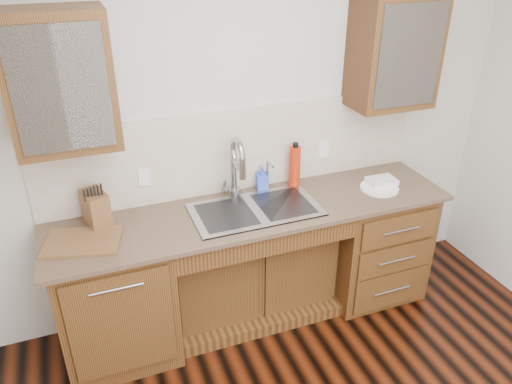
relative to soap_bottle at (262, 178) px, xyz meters
name	(u,v)px	position (x,y,z in m)	size (l,w,h in m)	color
wall_back	(235,127)	(-0.15, 0.12, 0.35)	(4.00, 0.10, 2.70)	silver
base_cabinet_left	(116,297)	(-1.10, -0.24, -0.56)	(0.70, 0.62, 0.88)	#593014
base_cabinet_center	(250,269)	(-0.15, -0.15, -0.65)	(1.20, 0.44, 0.70)	#593014
base_cabinet_right	(370,239)	(0.80, -0.24, -0.56)	(0.70, 0.62, 0.88)	#593014
countertop	(255,211)	(-0.15, -0.25, -0.10)	(2.70, 0.65, 0.03)	#84705B
backsplash	(238,150)	(-0.15, 0.06, 0.21)	(2.70, 0.02, 0.59)	beige
sink	(255,221)	(-0.15, -0.27, -0.17)	(0.84, 0.46, 0.19)	#9E9EA5
faucet	(234,170)	(-0.22, -0.04, 0.11)	(0.04, 0.04, 0.40)	#999993
filter_tap	(267,174)	(0.03, -0.03, 0.03)	(0.02, 0.02, 0.24)	#999993
upper_cabinet_left	(60,82)	(-1.20, -0.10, 0.83)	(0.55, 0.34, 0.75)	#593014
upper_cabinet_right	(394,51)	(0.90, -0.10, 0.83)	(0.55, 0.34, 0.75)	#593014
outlet_left	(144,177)	(-0.80, 0.05, 0.12)	(0.08, 0.01, 0.12)	white
outlet_right	(323,149)	(0.50, 0.05, 0.12)	(0.08, 0.01, 0.12)	white
soap_bottle	(262,178)	(0.00, 0.00, 0.00)	(0.08, 0.08, 0.17)	#425BE8
water_bottle	(295,166)	(0.24, -0.02, 0.06)	(0.08, 0.08, 0.30)	red
plate	(379,188)	(0.78, -0.30, -0.08)	(0.27, 0.27, 0.02)	white
dish_towel	(382,181)	(0.83, -0.24, -0.06)	(0.20, 0.15, 0.03)	silver
knife_block	(96,209)	(-1.13, -0.08, 0.02)	(0.12, 0.20, 0.22)	brown
cutting_board	(83,242)	(-1.24, -0.27, -0.08)	(0.43, 0.30, 0.02)	#9C714F
cup_left_a	(38,93)	(-1.32, -0.10, 0.78)	(0.12, 0.12, 0.10)	white
cup_left_b	(79,90)	(-1.11, -0.10, 0.77)	(0.09, 0.09, 0.09)	silver
cup_right_a	(381,59)	(0.80, -0.10, 0.78)	(0.13, 0.13, 0.10)	white
cup_right_b	(399,59)	(0.95, -0.10, 0.77)	(0.09, 0.09, 0.08)	white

